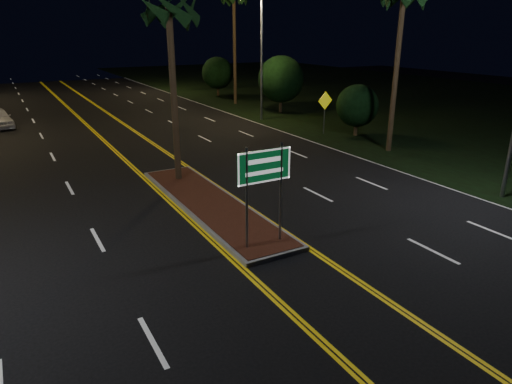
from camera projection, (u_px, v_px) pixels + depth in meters
ground at (316, 289)px, 12.21m from camera, size 120.00×120.00×0.00m
grass_right at (407, 98)px, 46.59m from camera, size 40.00×110.00×0.01m
median_island at (210, 204)px, 17.93m from camera, size 2.25×10.25×0.17m
highway_sign at (264, 176)px, 13.70m from camera, size 1.80×0.08×3.20m
streetlight_right_mid at (257, 43)px, 33.28m from camera, size 1.91×0.44×9.00m
streetlight_right_far at (167, 39)px, 49.70m from camera, size 1.91×0.44×9.00m
palm_median at (169, 11)px, 18.39m from camera, size 2.40×2.40×8.30m
shrub_near at (357, 106)px, 29.29m from camera, size 2.70×2.70×3.30m
shrub_mid at (281, 79)px, 37.47m from camera, size 3.78×3.78×4.62m
shrub_far at (218, 73)px, 47.36m from camera, size 3.24×3.24×3.96m
warning_sign at (325, 106)px, 29.81m from camera, size 1.17×0.11×2.78m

